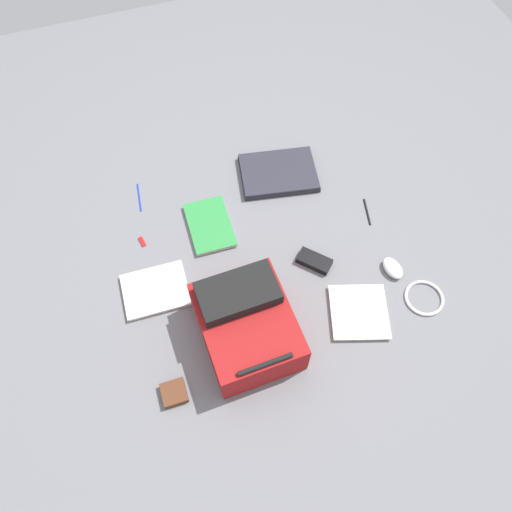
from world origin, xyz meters
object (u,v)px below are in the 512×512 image
Objects in this scene: book_manual at (156,290)px; pen_blue at (139,197)px; backpack at (246,323)px; pen_black at (367,211)px; usb_stick at (142,241)px; book_comic at (210,225)px; computer_mouse at (393,268)px; earbud_pouch at (174,393)px; power_brick at (314,261)px; book_blue at (359,312)px; laptop at (278,173)px; cable_coil at (424,298)px.

book_manual is 1.70× the size of pen_blue.
backpack is 1.56× the size of book_manual.
usb_stick is (0.92, -0.16, -0.00)m from pen_black.
book_comic is at bearing 135.28° from pen_blue.
computer_mouse reaches higher than pen_black.
computer_mouse reaches higher than earbud_pouch.
computer_mouse reaches higher than usb_stick.
power_brick is (-0.34, 0.30, 0.00)m from book_comic.
book_blue is 0.90m from usb_stick.
laptop is at bearing -167.14° from usb_stick.
pen_blue and usb_stick have the same top height.
computer_mouse reaches higher than book_blue.
computer_mouse is 1.09m from pen_blue.
laptop reaches higher than pen_blue.
cable_coil is at bearing 159.42° from book_manual.
power_brick is at bearing -73.57° from book_blue.
book_comic is 1.04× the size of book_manual.
laptop is 0.42m from pen_black.
book_blue is at bearing 106.43° from power_brick.
usb_stick is at bearing -61.46° from backpack.
power_brick is (0.07, -0.25, 0.01)m from book_blue.
book_blue is 0.24m from computer_mouse.
book_comic is at bearing -116.27° from earbud_pouch.
book_manual reaches higher than usb_stick.
book_comic is 5.38× the size of usb_stick.
pen_black is at bearing 156.63° from pen_blue.
computer_mouse reaches higher than power_brick.
pen_black is (-0.64, 0.14, -0.01)m from book_comic.
book_blue is at bearing 60.81° from pen_black.
laptop is at bearing -119.07° from backpack.
laptop is (-0.36, -0.65, -0.08)m from backpack.
book_manual is at bearing 30.91° from laptop.
power_brick is at bearing 138.96° from book_comic.
book_blue is at bearing 154.35° from book_manual.
laptop is 0.64m from computer_mouse.
backpack is 8.08× the size of usb_stick.
pen_black is at bearing -152.97° from power_brick.
laptop is 1.46× the size of book_manual.
computer_mouse is 0.68× the size of pen_blue.
pen_black is at bearing -85.79° from cable_coil.
usb_stick is at bearing -33.60° from computer_mouse.
book_manual is 0.46m from pen_blue.
earbud_pouch reaches higher than book_manual.
book_manual is at bearing -25.65° from book_blue.
pen_black is 0.97m from pen_blue.
usb_stick is (0.62, -0.31, -0.01)m from power_brick.
earbud_pouch is at bearing 49.64° from laptop.
usb_stick is at bearing -26.88° from power_brick.
computer_mouse is at bearing -68.18° from cable_coil.
pen_black is 2.74× the size of usb_stick.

